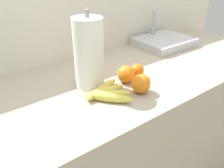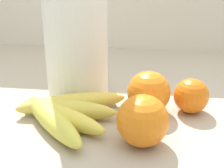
{
  "view_description": "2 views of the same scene",
  "coord_description": "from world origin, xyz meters",
  "px_view_note": "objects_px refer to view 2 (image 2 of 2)",
  "views": [
    {
      "loc": [
        -0.72,
        -0.77,
        1.37
      ],
      "look_at": [
        -0.23,
        -0.11,
        0.92
      ],
      "focal_mm": 36.8,
      "sensor_mm": 36.0,
      "label": 1
    },
    {
      "loc": [
        -0.12,
        -0.61,
        1.16
      ],
      "look_at": [
        -0.19,
        -0.06,
        0.93
      ],
      "focal_mm": 51.95,
      "sensor_mm": 36.0,
      "label": 2
    }
  ],
  "objects_px": {
    "banana_bunch": "(63,112)",
    "orange_back_right": "(191,96)",
    "orange_center": "(149,93)",
    "paper_towel_roll": "(75,22)",
    "orange_far_right": "(142,121)"
  },
  "relations": [
    {
      "from": "orange_far_right",
      "to": "paper_towel_roll",
      "type": "bearing_deg",
      "value": 128.18
    },
    {
      "from": "orange_center",
      "to": "orange_back_right",
      "type": "bearing_deg",
      "value": 7.73
    },
    {
      "from": "orange_center",
      "to": "paper_towel_roll",
      "type": "bearing_deg",
      "value": 154.77
    },
    {
      "from": "orange_back_right",
      "to": "orange_center",
      "type": "distance_m",
      "value": 0.08
    },
    {
      "from": "orange_back_right",
      "to": "banana_bunch",
      "type": "bearing_deg",
      "value": -164.54
    },
    {
      "from": "orange_back_right",
      "to": "paper_towel_roll",
      "type": "xyz_separation_m",
      "value": [
        -0.22,
        0.06,
        0.12
      ]
    },
    {
      "from": "orange_far_right",
      "to": "orange_center",
      "type": "height_order",
      "value": "orange_far_right"
    },
    {
      "from": "banana_bunch",
      "to": "orange_back_right",
      "type": "xyz_separation_m",
      "value": [
        0.22,
        0.06,
        0.01
      ]
    },
    {
      "from": "banana_bunch",
      "to": "orange_center",
      "type": "bearing_deg",
      "value": 19.33
    },
    {
      "from": "orange_back_right",
      "to": "orange_center",
      "type": "xyz_separation_m",
      "value": [
        -0.08,
        -0.01,
        0.01
      ]
    },
    {
      "from": "orange_back_right",
      "to": "paper_towel_roll",
      "type": "height_order",
      "value": "paper_towel_roll"
    },
    {
      "from": "orange_center",
      "to": "paper_towel_roll",
      "type": "relative_size",
      "value": 0.24
    },
    {
      "from": "banana_bunch",
      "to": "paper_towel_roll",
      "type": "height_order",
      "value": "paper_towel_roll"
    },
    {
      "from": "paper_towel_roll",
      "to": "orange_center",
      "type": "bearing_deg",
      "value": -25.23
    },
    {
      "from": "paper_towel_roll",
      "to": "orange_far_right",
      "type": "bearing_deg",
      "value": -51.82
    }
  ]
}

